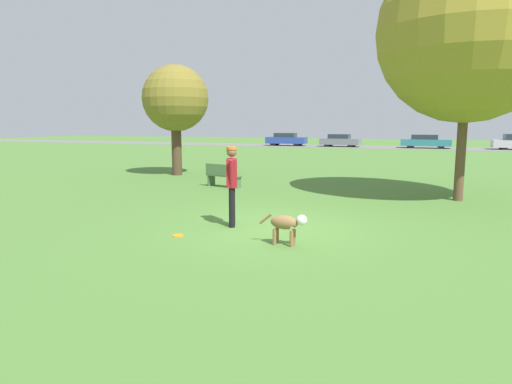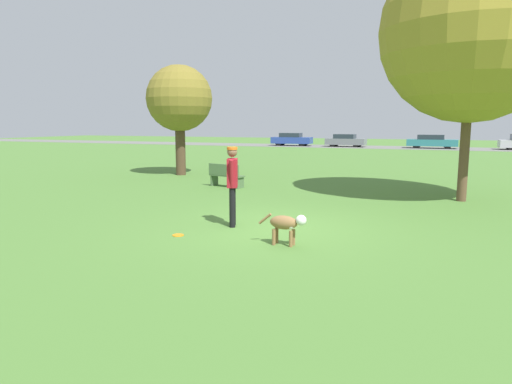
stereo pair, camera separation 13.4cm
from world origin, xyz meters
TOP-DOWN VIEW (x-y plane):
  - ground_plane at (0.00, 0.00)m, footprint 120.00×120.00m
  - far_road_strip at (0.00, 36.01)m, footprint 120.00×6.00m
  - person at (-0.84, -0.19)m, footprint 0.35×0.66m
  - dog at (0.80, -1.28)m, footprint 0.97×0.28m
  - frisbee at (-1.51, -1.41)m, footprint 0.24×0.24m
  - tree_near_left at (-7.38, 8.31)m, footprint 2.89×2.89m
  - tree_near_right at (4.05, 5.45)m, footprint 5.20×5.20m
  - parked_car_blue at (-10.99, 35.75)m, footprint 4.16×1.86m
  - parked_car_grey at (-5.42, 35.74)m, footprint 3.88×1.78m
  - parked_car_teal at (2.52, 35.85)m, footprint 4.44×1.81m
  - park_bench at (-3.77, 5.48)m, footprint 1.46×0.75m

SIDE VIEW (x-z plane):
  - ground_plane at x=0.00m, z-range 0.00..0.00m
  - far_road_strip at x=0.00m, z-range 0.00..0.01m
  - frisbee at x=-1.51m, z-range 0.00..0.02m
  - dog at x=0.80m, z-range 0.11..0.72m
  - park_bench at x=-3.77m, z-range 0.03..0.87m
  - parked_car_grey at x=-5.42m, z-range 0.00..1.24m
  - parked_car_teal at x=2.52m, z-range 0.01..1.26m
  - parked_car_blue at x=-10.99m, z-range 0.01..1.32m
  - person at x=-0.84m, z-range 0.17..1.95m
  - tree_near_left at x=-7.38m, z-range 0.93..5.76m
  - tree_near_right at x=4.05m, z-range 1.14..8.63m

